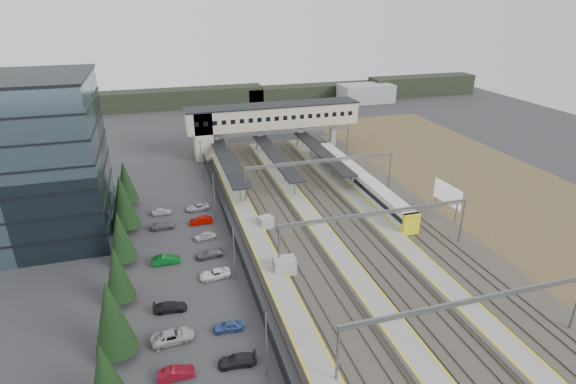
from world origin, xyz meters
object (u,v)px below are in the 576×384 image
object	(u,v)px
relay_cabin_far	(266,223)
billboard	(447,195)
relay_cabin_near	(284,266)
office_building	(13,163)
footbridge	(262,119)
train	(360,181)

from	to	relation	value
relay_cabin_far	billboard	distance (m)	30.37
relay_cabin_near	office_building	bearing A→B (deg)	149.17
footbridge	relay_cabin_near	bearing A→B (deg)	-100.28
relay_cabin_near	train	distance (m)	31.36
relay_cabin_near	relay_cabin_far	size ratio (longest dim) A/B	1.15
footbridge	billboard	world-z (taller)	footbridge
footbridge	train	world-z (taller)	footbridge
billboard	footbridge	bearing A→B (deg)	117.15
train	billboard	size ratio (longest dim) A/B	5.72
billboard	train	bearing A→B (deg)	123.06
relay_cabin_near	billboard	xyz separation A→B (m)	(30.60, 8.82, 2.68)
office_building	relay_cabin_near	distance (m)	41.68
relay_cabin_far	footbridge	distance (m)	38.98
footbridge	billboard	size ratio (longest dim) A/B	6.12
relay_cabin_far	train	bearing A→B (deg)	24.91
office_building	footbridge	xyz separation A→B (m)	(43.70, 30.00, -4.26)
train	billboard	world-z (taller)	billboard
office_building	train	bearing A→B (deg)	2.29
train	office_building	bearing A→B (deg)	-177.71
relay_cabin_near	train	xyz separation A→B (m)	(21.48, 22.84, 0.73)
relay_cabin_far	office_building	bearing A→B (deg)	168.10
office_building	relay_cabin_far	world-z (taller)	office_building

